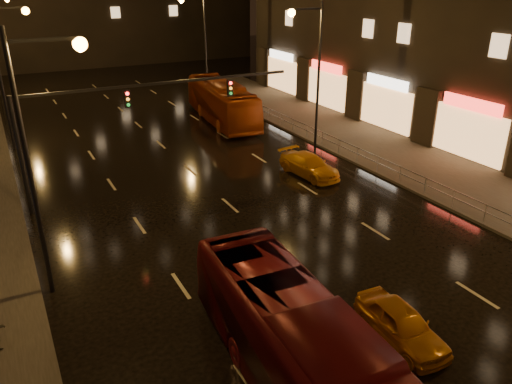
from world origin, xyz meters
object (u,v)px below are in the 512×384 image
(bus_curb, at_px, (222,102))
(taxi_far, at_px, (309,165))
(bus_red, at_px, (307,358))
(taxi_near, at_px, (401,324))

(bus_curb, relative_size, taxi_far, 2.67)
(bus_red, xyz_separation_m, taxi_near, (4.34, 0.76, -0.95))
(bus_curb, relative_size, taxi_near, 3.17)
(taxi_far, bearing_deg, taxi_near, -118.74)
(bus_red, xyz_separation_m, bus_curb, (10.52, 29.05, 0.07))
(bus_red, relative_size, taxi_near, 3.04)
(bus_red, height_order, taxi_far, bus_red)
(bus_red, bearing_deg, taxi_near, 13.30)
(bus_curb, xyz_separation_m, taxi_near, (-6.18, -28.29, -1.02))
(taxi_near, relative_size, taxi_far, 0.84)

